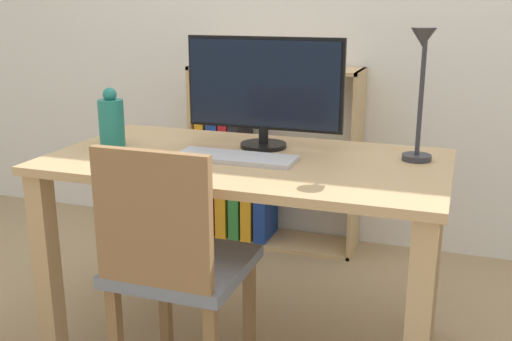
{
  "coord_description": "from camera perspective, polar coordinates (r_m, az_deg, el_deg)",
  "views": [
    {
      "loc": [
        0.7,
        -1.89,
        1.26
      ],
      "look_at": [
        0.0,
        0.1,
        0.67
      ],
      "focal_mm": 42.0,
      "sensor_mm": 36.0,
      "label": 1
    }
  ],
  "objects": [
    {
      "name": "chair",
      "position": [
        1.87,
        -7.75,
        -8.83
      ],
      "size": [
        0.4,
        0.4,
        0.88
      ],
      "rotation": [
        0.0,
        0.0,
        -0.02
      ],
      "color": "slate",
      "rests_on": "ground_plane"
    },
    {
      "name": "bookshelf",
      "position": [
        3.22,
        -0.87,
        0.58
      ],
      "size": [
        0.88,
        0.28,
        0.95
      ],
      "color": "tan",
      "rests_on": "ground_plane"
    },
    {
      "name": "desk",
      "position": [
        2.12,
        -0.9,
        -2.16
      ],
      "size": [
        1.37,
        0.74,
        0.74
      ],
      "color": "tan",
      "rests_on": "ground_plane"
    },
    {
      "name": "vase",
      "position": [
        2.3,
        -13.6,
        4.65
      ],
      "size": [
        0.09,
        0.09,
        0.22
      ],
      "color": "#1E7266",
      "rests_on": "desk"
    },
    {
      "name": "keyboard",
      "position": [
        2.05,
        -1.95,
        1.24
      ],
      "size": [
        0.42,
        0.15,
        0.02
      ],
      "color": "#B2B2B7",
      "rests_on": "desk"
    },
    {
      "name": "desk_lamp",
      "position": [
        2.02,
        15.44,
        8.1
      ],
      "size": [
        0.1,
        0.19,
        0.45
      ],
      "color": "#2D2D33",
      "rests_on": "desk"
    },
    {
      "name": "monitor",
      "position": [
        2.19,
        0.75,
        7.93
      ],
      "size": [
        0.59,
        0.17,
        0.4
      ],
      "color": "black",
      "rests_on": "desk"
    }
  ]
}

